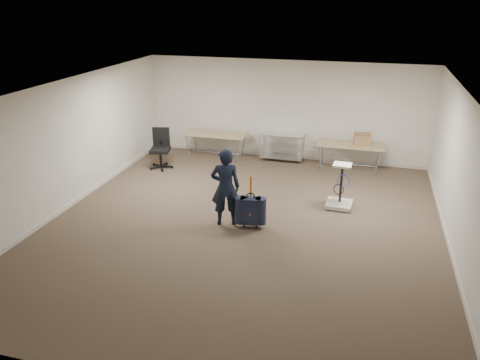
% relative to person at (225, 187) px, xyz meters
% --- Properties ---
extents(ground, '(9.00, 9.00, 0.00)m').
position_rel_person_xyz_m(ground, '(0.37, 0.04, -0.82)').
color(ground, '#3E3226').
rests_on(ground, ground).
extents(room_shell, '(8.00, 9.00, 9.00)m').
position_rel_person_xyz_m(room_shell, '(0.37, 1.42, -0.77)').
color(room_shell, silver).
rests_on(room_shell, ground).
extents(folding_table_left, '(1.80, 0.75, 0.73)m').
position_rel_person_xyz_m(folding_table_left, '(-1.53, 3.99, -0.14)').
color(folding_table_left, tan).
rests_on(folding_table_left, ground).
extents(folding_table_right, '(1.80, 0.75, 0.73)m').
position_rel_person_xyz_m(folding_table_right, '(2.27, 3.99, -0.14)').
color(folding_table_right, tan).
rests_on(folding_table_right, ground).
extents(wire_shelf, '(1.22, 0.47, 0.80)m').
position_rel_person_xyz_m(wire_shelf, '(0.37, 4.24, -0.38)').
color(wire_shelf, silver).
rests_on(wire_shelf, ground).
extents(person, '(0.69, 0.55, 1.64)m').
position_rel_person_xyz_m(person, '(0.00, 0.00, 0.00)').
color(person, black).
rests_on(person, ground).
extents(suitcase, '(0.44, 0.30, 1.12)m').
position_rel_person_xyz_m(suitcase, '(0.54, -0.04, -0.44)').
color(suitcase, black).
rests_on(suitcase, ground).
extents(office_chair, '(0.66, 0.66, 1.09)m').
position_rel_person_xyz_m(office_chair, '(-2.72, 2.77, -0.49)').
color(office_chair, black).
rests_on(office_chair, ground).
extents(equipment_cart, '(0.59, 0.59, 1.03)m').
position_rel_person_xyz_m(equipment_cart, '(2.22, 1.46, -0.55)').
color(equipment_cart, silver).
rests_on(equipment_cart, ground).
extents(cardboard_box, '(0.45, 0.36, 0.32)m').
position_rel_person_xyz_m(cardboard_box, '(2.57, 3.98, 0.07)').
color(cardboard_box, '#916843').
rests_on(cardboard_box, folding_table_right).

